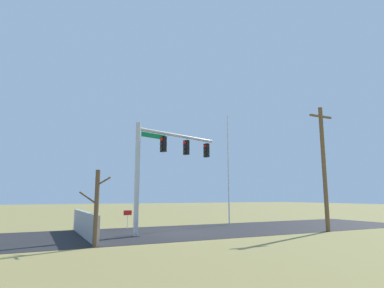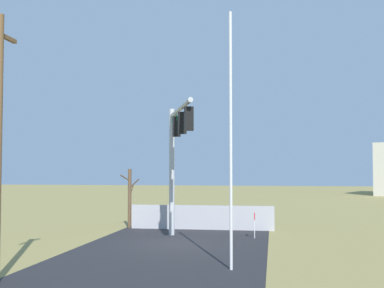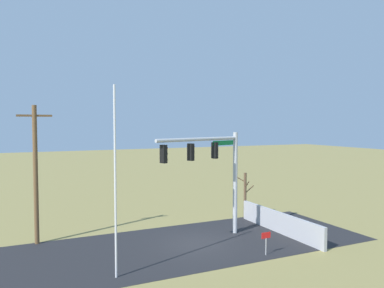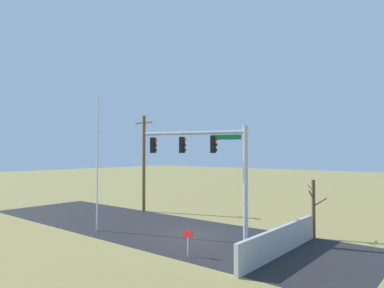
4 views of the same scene
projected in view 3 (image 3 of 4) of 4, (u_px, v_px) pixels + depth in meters
ground_plane at (198, 243)px, 21.86m from camera, size 160.00×160.00×0.00m
road_surface at (131, 253)px, 20.16m from camera, size 28.00×8.00×0.01m
sidewalk_corner at (248, 231)px, 24.31m from camera, size 6.00×6.00×0.01m
retaining_fence at (279, 222)px, 23.88m from camera, size 0.20×7.90×1.32m
signal_mast at (214, 164)px, 22.36m from camera, size 6.12×2.15×6.38m
flagpole at (115, 182)px, 16.73m from camera, size 0.10×0.10×8.63m
utility_pole at (36, 172)px, 21.52m from camera, size 1.90×0.26×7.97m
bare_tree at (245, 195)px, 27.62m from camera, size 1.27×1.02×3.33m
open_sign at (266, 238)px, 19.79m from camera, size 0.56×0.04×1.22m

